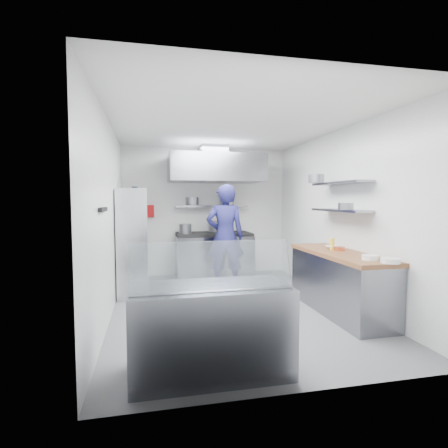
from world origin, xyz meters
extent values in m
plane|color=#4F4F52|center=(0.00, 0.00, 0.00)|extent=(5.00, 5.00, 0.00)
plane|color=silver|center=(0.00, 0.00, 2.80)|extent=(5.00, 5.00, 0.00)
cube|color=white|center=(0.00, 2.50, 1.40)|extent=(3.60, 2.80, 0.02)
cube|color=white|center=(0.00, -2.50, 1.40)|extent=(3.60, 2.80, 0.02)
cube|color=white|center=(-1.80, 0.00, 1.40)|extent=(2.80, 5.00, 0.02)
cube|color=white|center=(1.80, 0.00, 1.40)|extent=(2.80, 5.00, 0.02)
cube|color=gray|center=(0.10, 2.10, 0.45)|extent=(1.60, 0.80, 0.90)
cube|color=black|center=(0.10, 2.10, 0.93)|extent=(1.57, 0.78, 0.06)
cylinder|color=slate|center=(-0.51, 2.05, 1.06)|extent=(0.26, 0.26, 0.20)
cylinder|color=slate|center=(0.22, 2.39, 1.08)|extent=(0.37, 0.37, 0.24)
cube|color=gray|center=(0.10, 2.34, 1.52)|extent=(1.60, 0.30, 0.04)
cylinder|color=slate|center=(-0.31, 2.40, 1.63)|extent=(0.26, 0.26, 0.18)
cylinder|color=slate|center=(0.41, 2.20, 1.65)|extent=(0.30, 0.30, 0.22)
cube|color=gray|center=(0.10, 1.93, 2.30)|extent=(1.90, 1.15, 0.55)
cube|color=slate|center=(0.10, 2.15, 2.68)|extent=(0.55, 0.55, 0.24)
cube|color=#AB0D0F|center=(-1.25, 2.44, 1.42)|extent=(0.22, 0.10, 0.26)
imported|color=#19194D|center=(0.15, 1.18, 0.97)|extent=(0.78, 0.58, 1.95)
cube|color=silver|center=(-1.53, 1.06, 0.93)|extent=(0.50, 0.90, 1.85)
cube|color=white|center=(-1.53, 0.96, 0.80)|extent=(0.16, 0.20, 0.18)
cube|color=yellow|center=(-1.53, 1.49, 1.30)|extent=(0.15, 0.19, 0.17)
cylinder|color=black|center=(-1.48, 1.03, 1.80)|extent=(0.10, 0.10, 0.18)
cube|color=black|center=(-1.78, -0.90, 1.55)|extent=(0.04, 0.55, 0.05)
cube|color=gray|center=(1.48, -0.60, 0.42)|extent=(0.62, 2.00, 0.84)
cube|color=brown|center=(1.48, -0.60, 0.87)|extent=(0.65, 2.04, 0.06)
cylinder|color=white|center=(1.60, -1.54, 0.93)|extent=(0.22, 0.22, 0.06)
cylinder|color=white|center=(1.49, -1.30, 0.93)|extent=(0.20, 0.20, 0.06)
cylinder|color=#D1623B|center=(1.55, -0.47, 0.93)|extent=(0.16, 0.16, 0.06)
cylinder|color=yellow|center=(1.47, -0.39, 0.99)|extent=(0.06, 0.06, 0.18)
imported|color=white|center=(1.52, -0.33, 0.93)|extent=(0.25, 0.25, 0.05)
cube|color=gray|center=(1.64, -0.30, 1.50)|extent=(0.30, 1.30, 0.04)
cube|color=gray|center=(1.64, -0.30, 1.92)|extent=(0.30, 1.30, 0.04)
cylinder|color=slate|center=(1.51, -0.68, 1.57)|extent=(0.22, 0.22, 0.10)
cylinder|color=slate|center=(1.46, 0.15, 2.01)|extent=(0.26, 0.26, 0.14)
cube|color=gray|center=(-0.69, -2.00, 0.42)|extent=(1.50, 0.70, 0.85)
cube|color=silver|center=(-0.69, -2.12, 1.07)|extent=(1.47, 0.19, 0.42)
camera|label=1|loc=(-1.25, -5.20, 1.66)|focal=28.00mm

